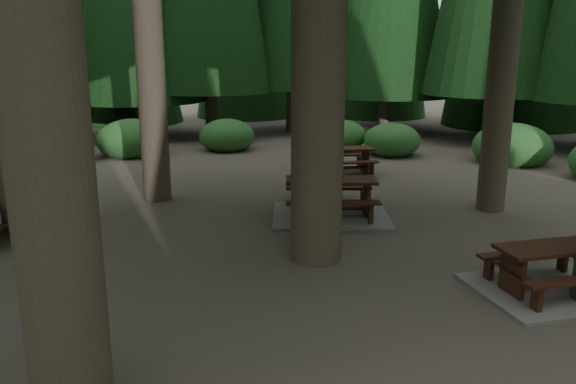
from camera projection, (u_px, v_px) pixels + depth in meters
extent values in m
plane|color=#4C453E|center=(273.00, 268.00, 9.06)|extent=(80.00, 80.00, 0.00)
cube|color=gray|center=(549.00, 290.00, 8.15)|extent=(2.15, 1.80, 0.05)
cube|color=#34150F|center=(555.00, 248.00, 7.99)|extent=(1.66, 0.69, 0.05)
cube|color=#34150F|center=(528.00, 253.00, 8.57)|extent=(1.65, 0.28, 0.05)
cube|color=#34150F|center=(512.00, 275.00, 7.92)|extent=(0.09, 0.50, 0.66)
cube|color=#34150F|center=(512.00, 272.00, 7.91)|extent=(0.12, 1.32, 0.05)
cube|color=#34150F|center=(550.00, 281.00, 8.12)|extent=(1.37, 0.12, 0.07)
cube|color=#34150F|center=(11.00, 214.00, 10.63)|extent=(0.58, 1.60, 0.04)
cube|color=gray|center=(331.00, 215.00, 11.88)|extent=(2.88, 2.60, 0.05)
cube|color=#34150F|center=(331.00, 180.00, 11.70)|extent=(2.02, 1.24, 0.06)
cube|color=#34150F|center=(329.00, 188.00, 12.38)|extent=(1.89, 0.79, 0.05)
cube|color=#34150F|center=(333.00, 203.00, 11.16)|extent=(1.89, 0.79, 0.05)
cube|color=#34150F|center=(295.00, 199.00, 11.80)|extent=(0.24, 0.58, 0.76)
cube|color=#34150F|center=(295.00, 196.00, 11.78)|extent=(0.51, 1.49, 0.06)
cube|color=#34150F|center=(367.00, 199.00, 11.79)|extent=(0.24, 0.58, 0.76)
cube|color=#34150F|center=(367.00, 196.00, 11.78)|extent=(0.51, 1.49, 0.06)
cube|color=#34150F|center=(331.00, 208.00, 11.84)|extent=(1.54, 0.52, 0.08)
cube|color=#34150F|center=(342.00, 149.00, 15.85)|extent=(1.77, 0.82, 0.06)
cube|color=#34150F|center=(337.00, 155.00, 16.47)|extent=(1.74, 0.39, 0.05)
cube|color=#34150F|center=(348.00, 163.00, 15.38)|extent=(1.74, 0.39, 0.05)
cube|color=#34150F|center=(319.00, 163.00, 15.81)|extent=(0.12, 0.53, 0.69)
cube|color=#34150F|center=(319.00, 161.00, 15.80)|extent=(0.20, 1.39, 0.06)
cube|color=#34150F|center=(365.00, 161.00, 16.08)|extent=(0.12, 0.53, 0.69)
cube|color=#34150F|center=(365.00, 159.00, 16.06)|extent=(0.20, 1.39, 0.06)
cube|color=#34150F|center=(342.00, 168.00, 15.99)|extent=(1.44, 0.20, 0.08)
ellipsoid|color=#21602D|center=(512.00, 150.00, 17.54)|extent=(2.42, 2.42, 1.49)
ellipsoid|color=#21602D|center=(392.00, 143.00, 18.81)|extent=(1.90, 1.90, 1.17)
ellipsoid|color=#21602D|center=(340.00, 139.00, 19.83)|extent=(1.84, 1.84, 1.13)
ellipsoid|color=#21602D|center=(227.00, 139.00, 19.79)|extent=(1.95, 1.95, 1.20)
ellipsoid|color=#21602D|center=(132.00, 143.00, 18.87)|extent=(2.31, 2.31, 1.42)
ellipsoid|color=#21602D|center=(62.00, 149.00, 17.69)|extent=(1.93, 1.93, 1.19)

